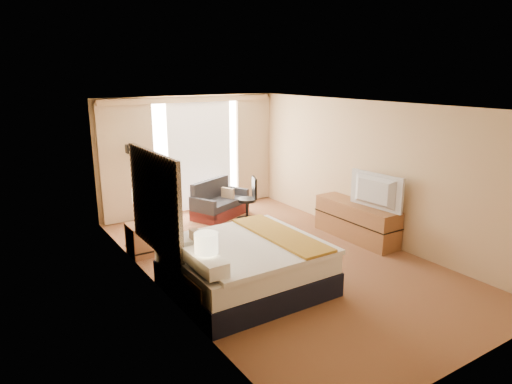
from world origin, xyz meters
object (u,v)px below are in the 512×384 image
nightstand_right (142,239)px  media_dresser (356,221)px  loveseat (219,204)px  lamp_right (141,197)px  desk_chair (249,201)px  nightstand_left (208,297)px  television (372,192)px  floor_lamp (131,169)px  bed (245,265)px  lamp_left (206,244)px

nightstand_right → media_dresser: size_ratio=0.31×
loveseat → lamp_right: 2.56m
desk_chair → nightstand_left: bearing=-107.6°
television → nightstand_left: bearing=95.3°
media_dresser → floor_lamp: 4.61m
nightstand_left → television: television is taller
lamp_right → nightstand_right: bearing=-139.6°
lamp_right → television: size_ratio=0.56×
bed → television: bearing=5.1°
floor_lamp → desk_chair: 2.54m
television → desk_chair: bearing=18.2°
nightstand_right → loveseat: 2.49m
floor_lamp → loveseat: bearing=-14.5°
desk_chair → lamp_right: 2.70m
floor_lamp → television: floor_lamp is taller
desk_chair → lamp_right: bearing=-144.8°
lamp_right → television: television is taller
floor_lamp → desk_chair: bearing=-25.6°
media_dresser → desk_chair: 2.36m
nightstand_left → bed: bearing=26.3°
bed → television: size_ratio=1.87×
floor_lamp → desk_chair: (2.18, -1.05, -0.78)m
bed → floor_lamp: size_ratio=1.25×
media_dresser → floor_lamp: bearing=136.4°
loveseat → television: (1.48, -3.07, 0.76)m
lamp_left → nightstand_right: bearing=89.3°
floor_lamp → desk_chair: floor_lamp is taller
loveseat → lamp_left: size_ratio=2.31×
nightstand_left → floor_lamp: size_ratio=0.33×
loveseat → desk_chair: bearing=-78.2°
nightstand_left → bed: bed is taller
nightstand_right → desk_chair: size_ratio=0.59×
nightstand_left → lamp_right: (0.04, 2.54, 0.76)m
nightstand_left → television: (3.65, 0.65, 0.75)m
bed → desk_chair: (1.79, 2.73, 0.04)m
bed → television: (2.84, 0.25, 0.65)m
nightstand_left → lamp_left: (-0.03, -0.06, 0.76)m
media_dresser → loveseat: 3.08m
floor_lamp → television: size_ratio=1.50×
nightstand_right → television: size_ratio=0.49×
nightstand_left → media_dresser: (3.70, 1.05, 0.07)m
nightstand_right → lamp_left: lamp_left is taller
media_dresser → bed: 2.96m
floor_lamp → nightstand_left: bearing=-95.7°
floor_lamp → lamp_left: floor_lamp is taller
nightstand_right → lamp_right: (0.04, 0.04, 0.76)m
nightstand_right → media_dresser: bearing=-21.4°
media_dresser → lamp_right: size_ratio=2.87×
desk_chair → lamp_left: size_ratio=1.49×
loveseat → lamp_left: lamp_left is taller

